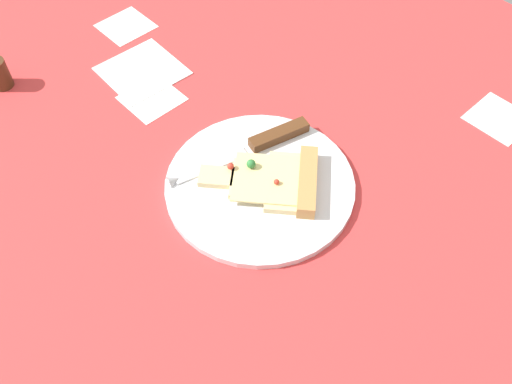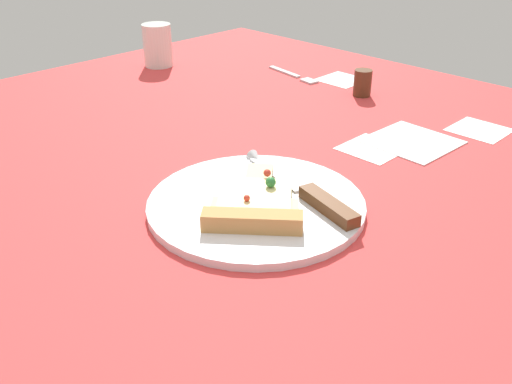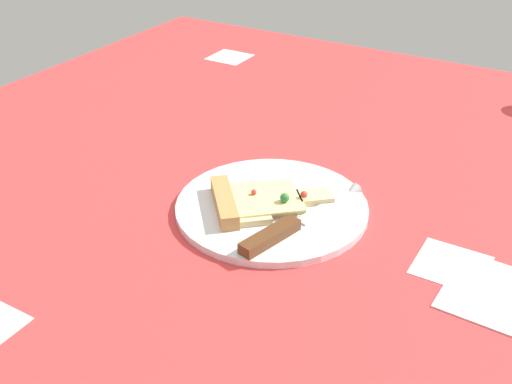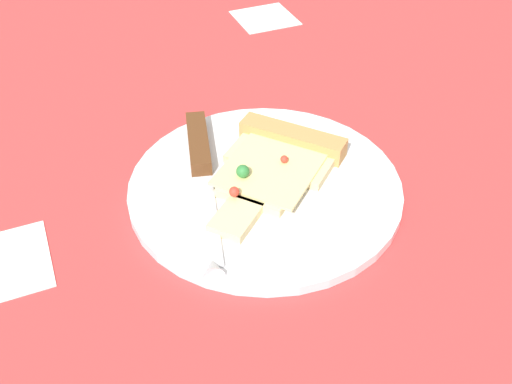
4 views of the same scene
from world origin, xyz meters
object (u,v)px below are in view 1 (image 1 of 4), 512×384
at_px(plate, 260,185).
at_px(pizza_slice, 277,180).
at_px(knife, 254,146).
at_px(napkin, 142,70).

relative_size(plate, pizza_slice, 1.55).
xyz_separation_m(pizza_slice, knife, (0.08, -0.02, -0.00)).
height_order(pizza_slice, knife, pizza_slice).
height_order(knife, napkin, knife).
bearing_deg(pizza_slice, plate, 90.53).
xyz_separation_m(pizza_slice, napkin, (0.35, -0.01, -0.02)).
bearing_deg(pizza_slice, napkin, 47.24).
distance_m(plate, knife, 0.07).
distance_m(pizza_slice, knife, 0.08).
bearing_deg(plate, knife, -35.27).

